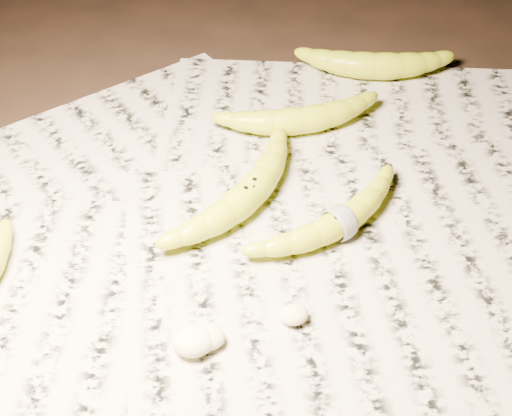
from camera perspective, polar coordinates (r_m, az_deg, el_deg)
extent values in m
plane|color=black|center=(0.81, -0.15, -2.70)|extent=(3.00, 3.00, 0.00)
cube|color=#B5AE9B|center=(0.82, -2.23, -1.44)|extent=(0.90, 0.70, 0.01)
torus|color=white|center=(0.80, 6.72, -1.00)|extent=(0.02, 0.04, 0.04)
ellipsoid|color=beige|center=(0.70, -5.03, -10.43)|extent=(0.04, 0.03, 0.02)
ellipsoid|color=beige|center=(0.70, -3.80, -10.16)|extent=(0.03, 0.03, 0.02)
ellipsoid|color=beige|center=(0.72, 3.05, -8.33)|extent=(0.03, 0.02, 0.02)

